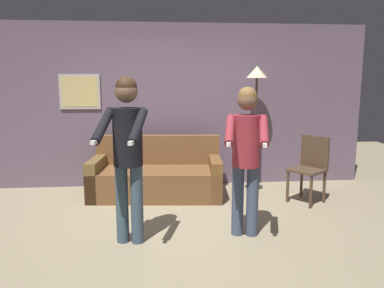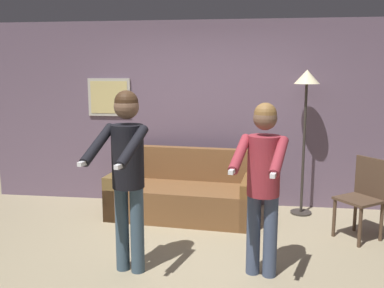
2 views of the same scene
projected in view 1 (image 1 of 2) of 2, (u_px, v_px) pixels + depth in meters
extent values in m
plane|color=gray|center=(176.00, 232.00, 4.24)|extent=(12.00, 12.00, 0.00)
cube|color=#685467|center=(169.00, 106.00, 6.04)|extent=(6.40, 0.06, 2.60)
cube|color=#B7B2A8|center=(80.00, 92.00, 5.83)|extent=(0.63, 0.02, 0.54)
cube|color=#CDB973|center=(80.00, 92.00, 5.82)|extent=(0.55, 0.01, 0.46)
cube|color=brown|center=(156.00, 183.00, 5.53)|extent=(1.97, 1.01, 0.42)
cube|color=brown|center=(158.00, 149.00, 5.81)|extent=(1.90, 0.30, 0.45)
cube|color=brown|center=(97.00, 177.00, 5.52)|extent=(0.23, 0.86, 0.58)
cube|color=brown|center=(215.00, 177.00, 5.52)|extent=(0.23, 0.86, 0.58)
cylinder|color=#332D28|center=(254.00, 187.00, 6.04)|extent=(0.28, 0.28, 0.02)
cylinder|color=#332D28|center=(255.00, 133.00, 5.90)|extent=(0.04, 0.04, 1.72)
cone|color=#F9EAB7|center=(257.00, 72.00, 5.74)|extent=(0.33, 0.33, 0.18)
cylinder|color=#394E5F|center=(122.00, 204.00, 3.93)|extent=(0.13, 0.13, 0.83)
cylinder|color=#394E5F|center=(137.00, 204.00, 3.91)|extent=(0.13, 0.13, 0.83)
cylinder|color=black|center=(128.00, 137.00, 3.80)|extent=(0.30, 0.30, 0.59)
sphere|color=brown|center=(126.00, 91.00, 3.72)|extent=(0.23, 0.23, 0.23)
sphere|color=#382314|center=(126.00, 87.00, 3.72)|extent=(0.22, 0.22, 0.22)
cylinder|color=black|center=(103.00, 125.00, 3.57)|extent=(0.19, 0.51, 0.32)
cube|color=white|center=(95.00, 142.00, 3.36)|extent=(0.07, 0.15, 0.04)
cylinder|color=black|center=(138.00, 126.00, 3.53)|extent=(0.19, 0.51, 0.32)
cube|color=white|center=(132.00, 142.00, 3.33)|extent=(0.07, 0.15, 0.04)
cylinder|color=#3E4A65|center=(238.00, 200.00, 4.13)|extent=(0.13, 0.13, 0.78)
cylinder|color=#3E4A65|center=(252.00, 201.00, 4.10)|extent=(0.13, 0.13, 0.78)
cylinder|color=maroon|center=(246.00, 141.00, 4.00)|extent=(0.30, 0.30, 0.55)
sphere|color=brown|center=(247.00, 100.00, 3.93)|extent=(0.22, 0.22, 0.22)
sphere|color=brown|center=(248.00, 96.00, 3.93)|extent=(0.20, 0.20, 0.20)
cylinder|color=maroon|center=(230.00, 130.00, 3.79)|extent=(0.20, 0.49, 0.29)
cube|color=white|center=(229.00, 144.00, 3.59)|extent=(0.07, 0.16, 0.04)
cylinder|color=maroon|center=(264.00, 131.00, 3.74)|extent=(0.20, 0.49, 0.29)
cube|color=white|center=(265.00, 145.00, 3.54)|extent=(0.07, 0.16, 0.04)
cylinder|color=#4C3828|center=(288.00, 187.00, 5.27)|extent=(0.04, 0.04, 0.45)
cylinder|color=#4C3828|center=(311.00, 192.00, 5.01)|extent=(0.04, 0.04, 0.45)
cylinder|color=#4C3828|center=(301.00, 182.00, 5.51)|extent=(0.04, 0.04, 0.45)
cylinder|color=#4C3828|center=(324.00, 187.00, 5.25)|extent=(0.04, 0.04, 0.45)
cube|color=#4C3828|center=(307.00, 170.00, 5.22)|extent=(0.59, 0.59, 0.03)
cube|color=#4C3828|center=(315.00, 152.00, 5.30)|extent=(0.28, 0.36, 0.45)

